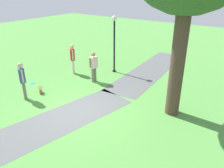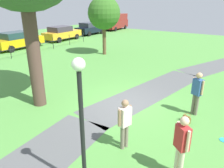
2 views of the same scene
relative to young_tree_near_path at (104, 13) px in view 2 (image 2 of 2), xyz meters
name	(u,v)px [view 2 (image 2 of 2)]	position (x,y,z in m)	size (l,w,h in m)	color
ground_plane	(126,104)	(-7.34, -6.18, -3.30)	(48.00, 48.00, 0.00)	#519340
footpath_segment_mid	(150,92)	(-5.44, -6.50, -3.30)	(8.22, 3.52, 0.01)	#565859
footpath_segment_far	(224,64)	(2.14, -8.93, -3.30)	(8.09, 4.94, 0.01)	#565859
young_tree_near_path	(104,13)	(0.00, 0.00, 0.00)	(2.58, 2.58, 4.62)	brown
lamp_post	(81,114)	(-11.84, -7.58, -1.27)	(0.28, 0.28, 3.26)	black
woman_with_handbag	(197,91)	(-6.62, -8.92, -2.28)	(0.38, 0.47, 1.75)	#706858
man_near_boulder	(182,143)	(-10.22, -9.36, -2.30)	(0.42, 0.43, 1.73)	beige
passerby_on_path	(125,121)	(-9.98, -7.61, -2.36)	(0.51, 0.32, 1.63)	#74695B
handbag_on_grass	(187,119)	(-7.41, -8.84, -3.16)	(0.38, 0.38, 0.31)	brown
frisbee_on_grass	(224,140)	(-7.91, -10.18, -3.29)	(0.25, 0.25, 0.02)	#29A5DB
parked_wagon_silver	(18,40)	(-2.50, 8.08, -2.49)	(4.56, 2.01, 1.56)	gold
parked_suv_orange	(62,33)	(3.04, 7.92, -2.49)	(4.51, 1.99, 1.56)	gold
parked_coupe_black	(90,28)	(8.35, 8.00, -2.49)	(4.41, 1.99, 1.56)	black
delivery_van	(114,21)	(14.30, 8.02, -2.04)	(5.19, 2.58, 2.30)	maroon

